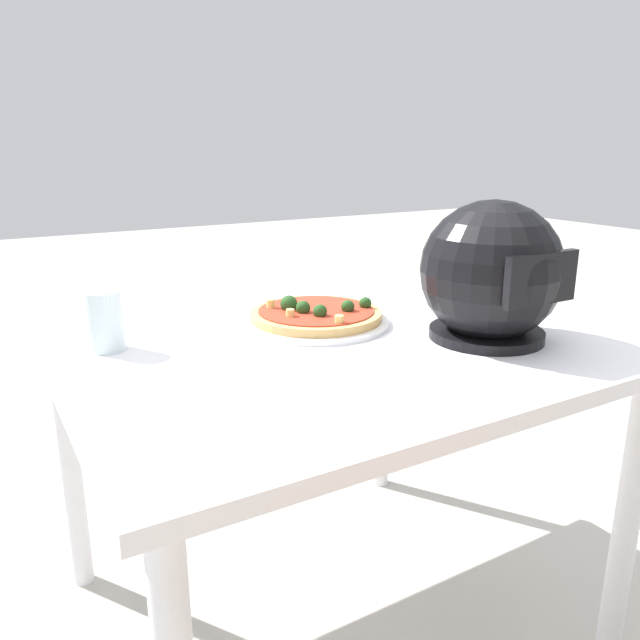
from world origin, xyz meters
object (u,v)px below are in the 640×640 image
(dining_table, at_px, (324,370))
(pizza, at_px, (316,314))
(drinking_glass, at_px, (106,321))
(motorcycle_helmet, at_px, (491,274))

(dining_table, bearing_deg, pizza, -107.16)
(dining_table, height_order, drinking_glass, drinking_glass)
(pizza, bearing_deg, motorcycle_helmet, 133.13)
(pizza, bearing_deg, dining_table, 72.84)
(dining_table, relative_size, motorcycle_helmet, 3.79)
(drinking_glass, bearing_deg, dining_table, 163.23)
(dining_table, xyz_separation_m, pizza, (-0.02, -0.07, 0.10))
(pizza, relative_size, drinking_glass, 2.47)
(dining_table, height_order, motorcycle_helmet, motorcycle_helmet)
(motorcycle_helmet, bearing_deg, dining_table, -35.42)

